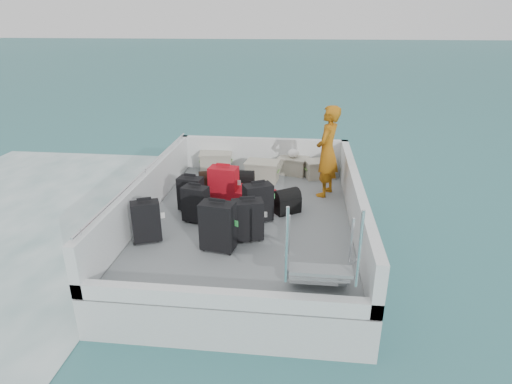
# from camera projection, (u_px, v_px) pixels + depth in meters

# --- Properties ---
(ground) EXTENTS (160.00, 160.00, 0.00)m
(ground) POSITION_uv_depth(u_px,v_px,m) (249.00, 248.00, 7.41)
(ground) COLOR #1C6361
(ground) RESTS_ON ground
(ferry_hull) EXTENTS (3.60, 5.00, 0.60)m
(ferry_hull) POSITION_uv_depth(u_px,v_px,m) (249.00, 233.00, 7.30)
(ferry_hull) COLOR silver
(ferry_hull) RESTS_ON ground
(deck) EXTENTS (3.30, 4.70, 0.02)m
(deck) POSITION_uv_depth(u_px,v_px,m) (249.00, 217.00, 7.18)
(deck) COLOR gray
(deck) RESTS_ON ferry_hull
(deck_fittings) EXTENTS (3.60, 5.00, 0.90)m
(deck_fittings) POSITION_uv_depth(u_px,v_px,m) (268.00, 205.00, 6.71)
(deck_fittings) COLOR silver
(deck_fittings) RESTS_ON deck
(suitcase_0) EXTENTS (0.46, 0.37, 0.63)m
(suitcase_0) POSITION_uv_depth(u_px,v_px,m) (146.00, 222.00, 6.26)
(suitcase_0) COLOR black
(suitcase_0) RESTS_ON deck
(suitcase_2) EXTENTS (0.45, 0.31, 0.60)m
(suitcase_2) POSITION_uv_depth(u_px,v_px,m) (191.00, 194.00, 7.30)
(suitcase_2) COLOR black
(suitcase_2) RESTS_ON deck
(suitcase_3) EXTENTS (0.52, 0.35, 0.72)m
(suitcase_3) POSITION_uv_depth(u_px,v_px,m) (218.00, 227.00, 6.01)
(suitcase_3) COLOR black
(suitcase_3) RESTS_ON deck
(suitcase_4) EXTENTS (0.45, 0.33, 0.60)m
(suitcase_4) POSITION_uv_depth(u_px,v_px,m) (196.00, 204.00, 6.88)
(suitcase_4) COLOR black
(suitcase_4) RESTS_ON deck
(suitcase_5) EXTENTS (0.53, 0.36, 0.68)m
(suitcase_5) POSITION_uv_depth(u_px,v_px,m) (224.00, 186.00, 7.56)
(suitcase_5) COLOR #AD0D1B
(suitcase_5) RESTS_ON deck
(suitcase_6) EXTENTS (0.51, 0.38, 0.63)m
(suitcase_6) POSITION_uv_depth(u_px,v_px,m) (248.00, 220.00, 6.31)
(suitcase_6) COLOR black
(suitcase_6) RESTS_ON deck
(suitcase_7) EXTENTS (0.52, 0.44, 0.64)m
(suitcase_7) POSITION_uv_depth(u_px,v_px,m) (258.00, 203.00, 6.89)
(suitcase_7) COLOR black
(suitcase_7) RESTS_ON deck
(suitcase_8) EXTENTS (0.83, 0.68, 0.28)m
(suitcase_8) POSITION_uv_depth(u_px,v_px,m) (253.00, 198.00, 7.54)
(suitcase_8) COLOR #AD0D1B
(suitcase_8) RESTS_ON deck
(duffel_0) EXTENTS (0.56, 0.44, 0.32)m
(duffel_0) POSITION_uv_depth(u_px,v_px,m) (213.00, 184.00, 8.14)
(duffel_0) COLOR black
(duffel_0) RESTS_ON deck
(duffel_1) EXTENTS (0.41, 0.31, 0.32)m
(duffel_1) POSITION_uv_depth(u_px,v_px,m) (244.00, 183.00, 8.15)
(duffel_1) COLOR black
(duffel_1) RESTS_ON deck
(duffel_2) EXTENTS (0.53, 0.49, 0.32)m
(duffel_2) POSITION_uv_depth(u_px,v_px,m) (286.00, 203.00, 7.28)
(duffel_2) COLOR black
(duffel_2) RESTS_ON deck
(crate_0) EXTENTS (0.71, 0.54, 0.39)m
(crate_0) POSITION_uv_depth(u_px,v_px,m) (216.00, 162.00, 9.23)
(crate_0) COLOR #AFAC98
(crate_0) RESTS_ON deck
(crate_1) EXTENTS (0.67, 0.50, 0.38)m
(crate_1) POSITION_uv_depth(u_px,v_px,m) (262.00, 172.00, 8.68)
(crate_1) COLOR #AFAC98
(crate_1) RESTS_ON deck
(crate_2) EXTENTS (0.64, 0.53, 0.34)m
(crate_2) POSITION_uv_depth(u_px,v_px,m) (293.00, 166.00, 9.07)
(crate_2) COLOR #AFAC98
(crate_2) RESTS_ON deck
(crate_3) EXTENTS (0.65, 0.54, 0.34)m
(crate_3) POSITION_uv_depth(u_px,v_px,m) (319.00, 170.00, 8.86)
(crate_3) COLOR #AFAC98
(crate_3) RESTS_ON deck
(yellow_bag) EXTENTS (0.28, 0.26, 0.22)m
(yellow_bag) POSITION_uv_depth(u_px,v_px,m) (324.00, 170.00, 9.03)
(yellow_bag) COLOR gold
(yellow_bag) RESTS_ON deck
(white_bag) EXTENTS (0.24, 0.24, 0.18)m
(white_bag) POSITION_uv_depth(u_px,v_px,m) (293.00, 155.00, 8.97)
(white_bag) COLOR white
(white_bag) RESTS_ON crate_2
(passenger) EXTENTS (0.60, 0.72, 1.68)m
(passenger) POSITION_uv_depth(u_px,v_px,m) (327.00, 152.00, 7.75)
(passenger) COLOR orange
(passenger) RESTS_ON deck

